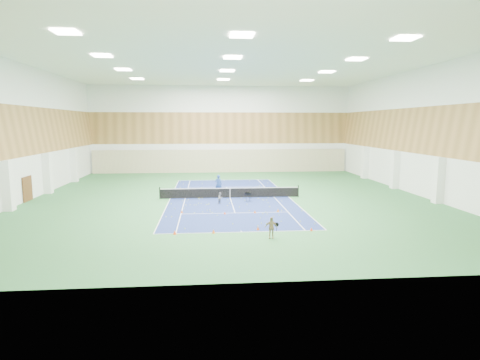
% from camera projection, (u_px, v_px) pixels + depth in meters
% --- Properties ---
extents(ground, '(40.00, 40.00, 0.00)m').
position_uv_depth(ground, '(230.00, 198.00, 37.01)').
color(ground, '#2C6836').
rests_on(ground, ground).
extents(room_shell, '(36.00, 40.00, 12.00)m').
position_uv_depth(room_shell, '(230.00, 133.00, 36.17)').
color(room_shell, white).
rests_on(room_shell, ground).
extents(wood_cladding, '(36.00, 40.00, 8.00)m').
position_uv_depth(wood_cladding, '(230.00, 110.00, 35.89)').
color(wood_cladding, '#9F703B').
rests_on(wood_cladding, room_shell).
extents(ceiling_light_grid, '(21.40, 25.40, 0.06)m').
position_uv_depth(ceiling_light_grid, '(230.00, 65.00, 35.35)').
color(ceiling_light_grid, white).
rests_on(ceiling_light_grid, room_shell).
extents(court_surface, '(10.97, 23.77, 0.01)m').
position_uv_depth(court_surface, '(230.00, 198.00, 37.00)').
color(court_surface, navy).
rests_on(court_surface, ground).
extents(tennis_balls_scatter, '(10.57, 22.77, 0.07)m').
position_uv_depth(tennis_balls_scatter, '(230.00, 197.00, 37.00)').
color(tennis_balls_scatter, '#C8E326').
rests_on(tennis_balls_scatter, ground).
extents(tennis_net, '(12.80, 0.10, 1.10)m').
position_uv_depth(tennis_net, '(230.00, 192.00, 36.93)').
color(tennis_net, black).
rests_on(tennis_net, ground).
extents(back_curtain, '(35.40, 0.16, 3.20)m').
position_uv_depth(back_curtain, '(221.00, 161.00, 56.27)').
color(back_curtain, '#C6B793').
rests_on(back_curtain, ground).
extents(door_left_b, '(0.08, 1.80, 2.20)m').
position_uv_depth(door_left_b, '(27.00, 189.00, 35.34)').
color(door_left_b, '#593319').
rests_on(door_left_b, ground).
extents(coach, '(0.77, 0.60, 1.85)m').
position_uv_depth(coach, '(218.00, 184.00, 39.26)').
color(coach, navy).
rests_on(coach, ground).
extents(child_court, '(0.60, 0.60, 0.98)m').
position_uv_depth(child_court, '(220.00, 198.00, 34.25)').
color(child_court, gray).
rests_on(child_court, ground).
extents(child_apron, '(0.79, 0.38, 1.30)m').
position_uv_depth(child_apron, '(271.00, 228.00, 23.89)').
color(child_apron, tan).
rests_on(child_apron, ground).
extents(ball_cart, '(0.56, 0.56, 0.82)m').
position_uv_depth(ball_cart, '(248.00, 197.00, 35.24)').
color(ball_cart, black).
rests_on(ball_cart, ground).
extents(cone_svc_a, '(0.20, 0.20, 0.23)m').
position_uv_depth(cone_svc_a, '(182.00, 212.00, 30.71)').
color(cone_svc_a, '#F95E0D').
rests_on(cone_svc_a, ground).
extents(cone_svc_b, '(0.18, 0.18, 0.20)m').
position_uv_depth(cone_svc_b, '(225.00, 213.00, 30.30)').
color(cone_svc_b, '#FF420D').
rests_on(cone_svc_b, ground).
extents(cone_svc_c, '(0.21, 0.21, 0.23)m').
position_uv_depth(cone_svc_c, '(255.00, 212.00, 30.68)').
color(cone_svc_c, '#F4590C').
rests_on(cone_svc_c, ground).
extents(cone_svc_d, '(0.21, 0.21, 0.23)m').
position_uv_depth(cone_svc_d, '(278.00, 210.00, 31.14)').
color(cone_svc_d, orange).
rests_on(cone_svc_d, ground).
extents(cone_base_a, '(0.23, 0.23, 0.25)m').
position_uv_depth(cone_base_a, '(175.00, 232.00, 24.77)').
color(cone_base_a, '#FF470D').
rests_on(cone_base_a, ground).
extents(cone_base_b, '(0.22, 0.22, 0.24)m').
position_uv_depth(cone_base_b, '(214.00, 231.00, 25.03)').
color(cone_base_b, orange).
rests_on(cone_base_b, ground).
extents(cone_base_c, '(0.21, 0.21, 0.23)m').
position_uv_depth(cone_base_c, '(258.00, 228.00, 25.78)').
color(cone_base_c, '#F2540C').
rests_on(cone_base_c, ground).
extents(cone_base_d, '(0.19, 0.19, 0.21)m').
position_uv_depth(cone_base_d, '(311.00, 229.00, 25.59)').
color(cone_base_d, '#F6410C').
rests_on(cone_base_d, ground).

